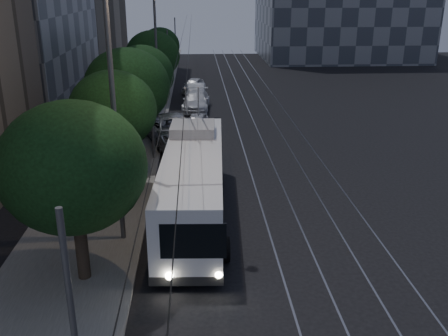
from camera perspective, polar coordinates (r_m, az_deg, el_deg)
name	(u,v)px	position (r m, az deg, el deg)	size (l,w,h in m)	color
ground	(263,236)	(21.20, 4.52, -7.71)	(120.00, 120.00, 0.00)	black
sidewalk	(136,118)	(40.08, -10.07, 5.62)	(5.00, 90.00, 0.15)	slate
tram_rails	(262,117)	(40.15, 4.32, 5.81)	(4.52, 90.00, 0.02)	#92929A
overhead_wires	(166,75)	(39.16, -6.65, 10.54)	(2.23, 90.00, 6.00)	black
trolleybus	(193,183)	(22.12, -3.51, -1.70)	(3.07, 12.19, 5.63)	white
pickup_silver	(173,130)	(33.26, -5.89, 4.36)	(3.03, 6.56, 1.82)	#AAADB2
car_white_a	(197,123)	(35.98, -3.15, 5.15)	(1.46, 3.62, 1.23)	silver
car_white_b	(196,101)	(42.50, -3.20, 7.67)	(2.13, 5.24, 1.52)	silver
car_white_c	(196,92)	(46.06, -3.22, 8.61)	(1.57, 4.49, 1.48)	silver
car_white_d	(193,85)	(49.89, -3.53, 9.42)	(1.59, 3.95, 1.35)	silver
tree_0	(73,167)	(17.03, -16.89, 0.06)	(4.89, 4.89, 6.49)	black
tree_1	(113,110)	(24.39, -12.57, 6.45)	(4.18, 4.18, 6.22)	black
tree_2	(127,87)	(29.78, -10.99, 9.07)	(4.99, 4.99, 6.62)	black
tree_3	(141,75)	(36.02, -9.41, 10.44)	(4.58, 4.58, 6.08)	black
tree_4	(153,55)	(46.02, -8.16, 12.62)	(4.84, 4.84, 6.24)	black
tree_5	(160,45)	(56.49, -7.31, 13.74)	(4.23, 4.23, 5.70)	black
streetlamp_near	(123,76)	(18.91, -11.47, 10.31)	(2.71, 0.44, 11.39)	#58585A
streetlamp_far	(161,33)	(41.07, -7.22, 15.01)	(2.55, 0.44, 10.60)	#58585A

